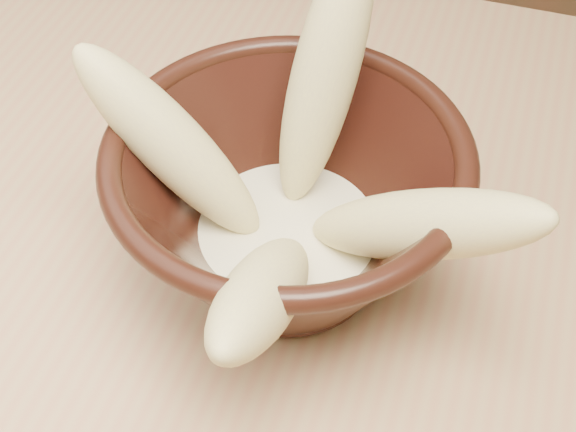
# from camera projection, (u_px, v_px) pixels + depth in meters

# --- Properties ---
(table) EXTENTS (1.20, 0.80, 0.75)m
(table) POSITION_uv_depth(u_px,v_px,m) (222.00, 384.00, 0.56)
(table) COLOR tan
(table) RESTS_ON ground
(bowl) EXTENTS (0.21, 0.21, 0.11)m
(bowl) POSITION_uv_depth(u_px,v_px,m) (288.00, 205.00, 0.47)
(bowl) COLOR black
(bowl) RESTS_ON table
(milk_puddle) EXTENTS (0.12, 0.12, 0.02)m
(milk_puddle) POSITION_uv_depth(u_px,v_px,m) (288.00, 236.00, 0.49)
(milk_puddle) COLOR beige
(milk_puddle) RESTS_ON bowl
(banana_upright) EXTENTS (0.07, 0.11, 0.17)m
(banana_upright) POSITION_uv_depth(u_px,v_px,m) (324.00, 76.00, 0.46)
(banana_upright) COLOR #F2E78F
(banana_upright) RESTS_ON bowl
(banana_left) EXTENTS (0.13, 0.04, 0.14)m
(banana_left) POSITION_uv_depth(u_px,v_px,m) (171.00, 145.00, 0.46)
(banana_left) COLOR #F2E78F
(banana_left) RESTS_ON bowl
(banana_right) EXTENTS (0.16, 0.08, 0.13)m
(banana_right) POSITION_uv_depth(u_px,v_px,m) (420.00, 225.00, 0.43)
(banana_right) COLOR #F2E78F
(banana_right) RESTS_ON bowl
(banana_front) EXTENTS (0.05, 0.16, 0.12)m
(banana_front) POSITION_uv_depth(u_px,v_px,m) (263.00, 293.00, 0.40)
(banana_front) COLOR #F2E78F
(banana_front) RESTS_ON bowl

